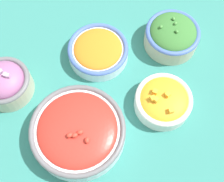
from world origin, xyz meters
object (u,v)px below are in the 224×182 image
object	(u,v)px
bowl_red_onion	(5,83)
bowl_broccoli	(172,35)
bowl_carrots	(98,51)
bowl_cherry_tomatoes	(78,131)
bowl_squash	(163,101)

from	to	relation	value
bowl_red_onion	bowl_broccoli	bearing A→B (deg)	-17.01
bowl_carrots	bowl_cherry_tomatoes	bearing A→B (deg)	-136.15
bowl_cherry_tomatoes	bowl_red_onion	bearing A→B (deg)	111.12
bowl_carrots	bowl_squash	bearing A→B (deg)	-76.86
bowl_carrots	bowl_red_onion	xyz separation A→B (m)	(-0.23, 0.05, 0.01)
bowl_carrots	bowl_broccoli	world-z (taller)	bowl_broccoli
bowl_carrots	bowl_squash	size ratio (longest dim) A/B	1.14
bowl_carrots	bowl_squash	distance (m)	0.21
bowl_cherry_tomatoes	bowl_broccoli	xyz separation A→B (m)	(0.33, 0.07, 0.00)
bowl_cherry_tomatoes	bowl_carrots	bearing A→B (deg)	43.85
bowl_cherry_tomatoes	bowl_red_onion	distance (m)	0.21
bowl_squash	bowl_red_onion	distance (m)	0.37
bowl_cherry_tomatoes	bowl_carrots	size ratio (longest dim) A/B	1.39
bowl_cherry_tomatoes	bowl_squash	bearing A→B (deg)	-14.26
bowl_cherry_tomatoes	bowl_carrots	world-z (taller)	bowl_cherry_tomatoes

